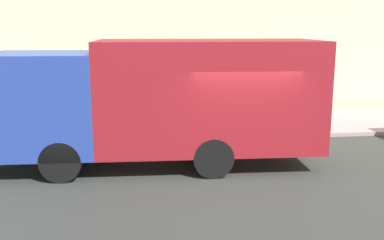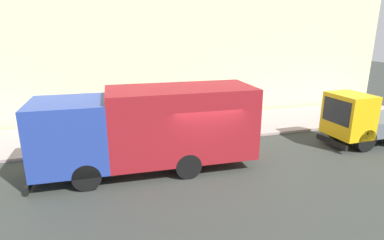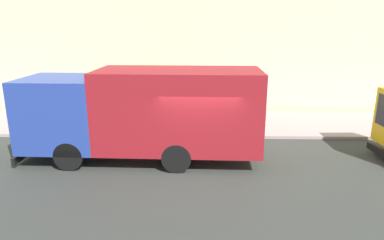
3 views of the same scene
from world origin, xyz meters
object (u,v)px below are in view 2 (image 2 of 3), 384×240
object	(u,v)px
pedestrian_walking	(114,110)
pedestrian_standing	(79,112)
small_flatbed_truck	(365,120)
street_sign_post	(176,111)
large_utility_truck	(149,126)

from	to	relation	value
pedestrian_walking	pedestrian_standing	distance (m)	1.75
small_flatbed_truck	street_sign_post	distance (m)	8.84
large_utility_truck	small_flatbed_truck	bearing A→B (deg)	-88.28
small_flatbed_truck	pedestrian_walking	distance (m)	12.47
large_utility_truck	small_flatbed_truck	distance (m)	10.08
large_utility_truck	pedestrian_standing	xyz separation A→B (m)	(5.78, 2.82, -0.70)
pedestrian_walking	pedestrian_standing	xyz separation A→B (m)	(0.13, 1.75, -0.00)
large_utility_truck	pedestrian_walking	bearing A→B (deg)	12.31
small_flatbed_truck	pedestrian_standing	bearing A→B (deg)	63.52
pedestrian_walking	small_flatbed_truck	bearing A→B (deg)	-74.38
large_utility_truck	pedestrian_standing	bearing A→B (deg)	27.57
large_utility_truck	street_sign_post	world-z (taller)	large_utility_truck
street_sign_post	small_flatbed_truck	bearing A→B (deg)	-107.25
small_flatbed_truck	pedestrian_standing	distance (m)	14.11
pedestrian_walking	pedestrian_standing	bearing A→B (deg)	128.25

